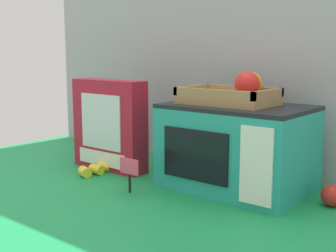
{
  "coord_description": "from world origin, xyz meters",
  "views": [
    {
      "loc": [
        0.88,
        -1.09,
        0.4
      ],
      "look_at": [
        -0.01,
        0.0,
        0.17
      ],
      "focal_mm": 48.59,
      "sensor_mm": 36.0,
      "label": 1
    }
  ],
  "objects_px": {
    "toy_microwave": "(236,147)",
    "loose_toy_banana": "(95,169)",
    "cookie_set_box": "(109,125)",
    "loose_toy_apple": "(332,195)",
    "price_sign": "(128,170)",
    "food_groups_crate": "(235,94)"
  },
  "relations": [
    {
      "from": "toy_microwave",
      "to": "food_groups_crate",
      "type": "xyz_separation_m",
      "value": [
        -0.01,
        0.0,
        0.16
      ]
    },
    {
      "from": "toy_microwave",
      "to": "loose_toy_apple",
      "type": "height_order",
      "value": "toy_microwave"
    },
    {
      "from": "price_sign",
      "to": "loose_toy_banana",
      "type": "distance_m",
      "value": 0.24
    },
    {
      "from": "toy_microwave",
      "to": "loose_toy_banana",
      "type": "relative_size",
      "value": 3.08
    },
    {
      "from": "loose_toy_apple",
      "to": "price_sign",
      "type": "bearing_deg",
      "value": -153.15
    },
    {
      "from": "price_sign",
      "to": "loose_toy_apple",
      "type": "distance_m",
      "value": 0.56
    },
    {
      "from": "food_groups_crate",
      "to": "cookie_set_box",
      "type": "relative_size",
      "value": 0.86
    },
    {
      "from": "toy_microwave",
      "to": "cookie_set_box",
      "type": "relative_size",
      "value": 1.34
    },
    {
      "from": "food_groups_crate",
      "to": "loose_toy_banana",
      "type": "distance_m",
      "value": 0.53
    },
    {
      "from": "price_sign",
      "to": "loose_toy_banana",
      "type": "bearing_deg",
      "value": 161.91
    },
    {
      "from": "toy_microwave",
      "to": "price_sign",
      "type": "bearing_deg",
      "value": -134.73
    },
    {
      "from": "toy_microwave",
      "to": "cookie_set_box",
      "type": "bearing_deg",
      "value": -171.03
    },
    {
      "from": "food_groups_crate",
      "to": "loose_toy_apple",
      "type": "xyz_separation_m",
      "value": [
        0.29,
        0.02,
        -0.25
      ]
    },
    {
      "from": "cookie_set_box",
      "to": "loose_toy_banana",
      "type": "relative_size",
      "value": 2.31
    },
    {
      "from": "food_groups_crate",
      "to": "cookie_set_box",
      "type": "distance_m",
      "value": 0.47
    },
    {
      "from": "food_groups_crate",
      "to": "cookie_set_box",
      "type": "height_order",
      "value": "food_groups_crate"
    },
    {
      "from": "toy_microwave",
      "to": "cookie_set_box",
      "type": "distance_m",
      "value": 0.46
    },
    {
      "from": "price_sign",
      "to": "toy_microwave",
      "type": "bearing_deg",
      "value": 45.27
    },
    {
      "from": "food_groups_crate",
      "to": "loose_toy_banana",
      "type": "xyz_separation_m",
      "value": [
        -0.43,
        -0.16,
        -0.26
      ]
    },
    {
      "from": "price_sign",
      "to": "loose_toy_apple",
      "type": "xyz_separation_m",
      "value": [
        0.49,
        0.25,
        -0.04
      ]
    },
    {
      "from": "food_groups_crate",
      "to": "price_sign",
      "type": "height_order",
      "value": "food_groups_crate"
    },
    {
      "from": "toy_microwave",
      "to": "loose_toy_banana",
      "type": "xyz_separation_m",
      "value": [
        -0.44,
        -0.15,
        -0.11
      ]
    }
  ]
}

